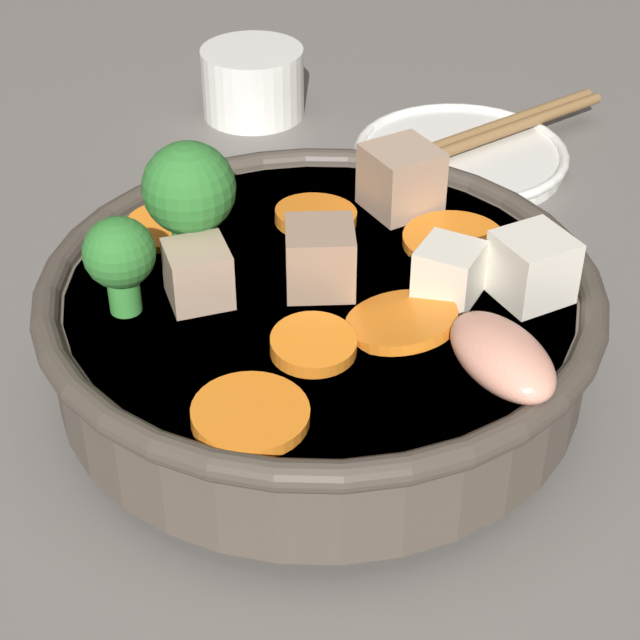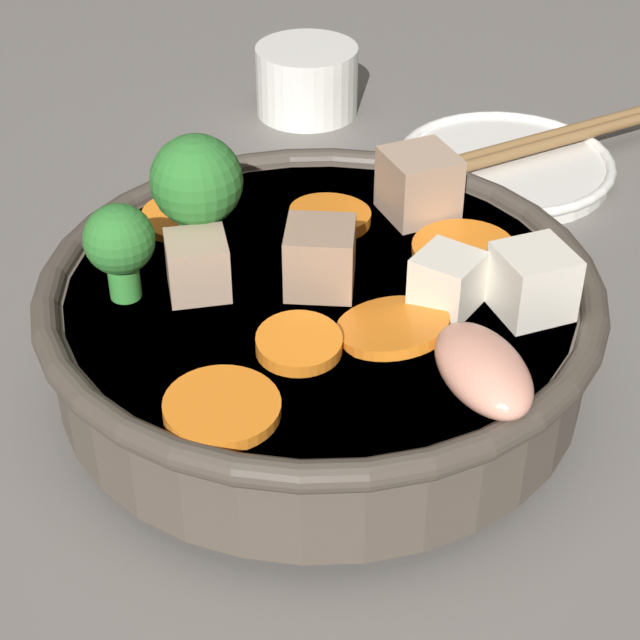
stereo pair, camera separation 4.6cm
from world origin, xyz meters
name	(u,v)px [view 2 (the right image)]	position (x,y,z in m)	size (l,w,h in m)	color
ground_plane	(320,385)	(0.00, 0.00, 0.00)	(3.00, 3.00, 0.00)	slate
stirfry_bowl	(320,315)	(0.00, 0.00, 0.04)	(0.24, 0.24, 0.11)	#51473D
side_saucer	(505,166)	(-0.11, 0.20, 0.01)	(0.13, 0.13, 0.01)	white
tea_cup	(307,79)	(-0.25, 0.14, 0.02)	(0.07, 0.07, 0.05)	white
chopsticks_pair	(507,151)	(-0.11, 0.20, 0.02)	(0.02, 0.23, 0.01)	olive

